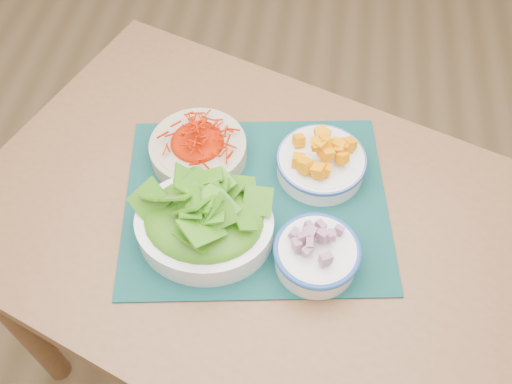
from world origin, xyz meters
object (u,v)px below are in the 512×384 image
table (261,249)px  squash_bowl (322,158)px  lettuce_bowl (204,220)px  placemat (256,202)px  onion_bowl (317,252)px  carrot_bowl (198,146)px

table → squash_bowl: bearing=72.0°
squash_bowl → lettuce_bowl: lettuce_bowl is taller
placemat → squash_bowl: 0.15m
table → lettuce_bowl: 0.20m
placemat → squash_bowl: squash_bowl is taller
onion_bowl → table: bearing=143.1°
lettuce_bowl → onion_bowl: (0.20, -0.03, -0.01)m
squash_bowl → onion_bowl: size_ratio=1.10×
carrot_bowl → onion_bowl: onion_bowl is taller
carrot_bowl → placemat: bearing=-35.4°
table → onion_bowl: bearing=-16.6°
placemat → onion_bowl: onion_bowl is taller
lettuce_bowl → squash_bowl: bearing=41.0°
table → carrot_bowl: bearing=158.6°
carrot_bowl → squash_bowl: squash_bowl is taller
table → lettuce_bowl: size_ratio=5.14×
table → carrot_bowl: carrot_bowl is taller
table → carrot_bowl: size_ratio=6.75×
placemat → squash_bowl: (0.12, 0.09, 0.04)m
lettuce_bowl → onion_bowl: bearing=-9.3°
placemat → carrot_bowl: carrot_bowl is taller
placemat → onion_bowl: 0.17m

